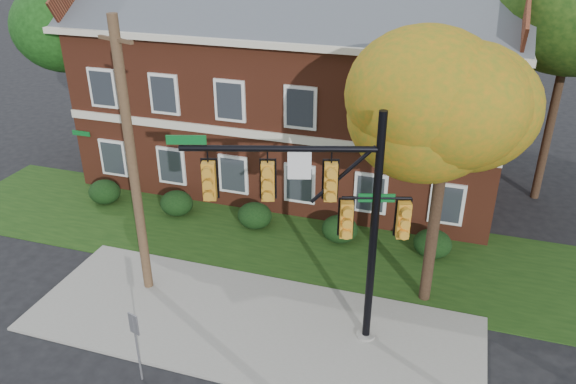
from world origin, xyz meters
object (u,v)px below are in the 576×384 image
(hedge_right, at_px, (340,229))
(sign_post, at_px, (136,336))
(tree_left_rear, at_px, (86,27))
(utility_pole, at_px, (132,164))
(traffic_signal, at_px, (327,208))
(hedge_center, at_px, (255,216))
(hedge_far_right, at_px, (433,244))
(tree_near_right, at_px, (458,107))
(hedge_left, at_px, (177,203))
(hedge_far_left, at_px, (105,192))
(apartment_building, at_px, (294,74))

(hedge_right, height_order, sign_post, sign_post)
(tree_left_rear, height_order, utility_pole, utility_pole)
(hedge_right, height_order, traffic_signal, traffic_signal)
(hedge_center, relative_size, utility_pole, 0.15)
(tree_left_rear, bearing_deg, hedge_far_right, -13.89)
(hedge_right, xyz_separation_m, tree_near_right, (3.72, -2.83, 6.14))
(hedge_left, relative_size, tree_near_right, 0.16)
(hedge_far_right, height_order, utility_pole, utility_pole)
(traffic_signal, bearing_deg, tree_near_right, 26.22)
(hedge_right, bearing_deg, hedge_far_left, 180.00)
(sign_post, bearing_deg, hedge_far_left, 144.85)
(tree_left_rear, xyz_separation_m, sign_post, (9.71, -12.84, -5.17))
(hedge_right, bearing_deg, hedge_left, 180.00)
(apartment_building, height_order, tree_near_right, apartment_building)
(hedge_center, height_order, hedge_far_right, same)
(hedge_center, relative_size, tree_left_rear, 0.16)
(apartment_building, xyz_separation_m, traffic_signal, (4.29, -10.82, -0.56))
(hedge_left, height_order, tree_left_rear, tree_left_rear)
(apartment_building, distance_m, tree_left_rear, 9.94)
(tree_left_rear, bearing_deg, sign_post, -52.89)
(hedge_far_left, distance_m, hedge_far_right, 14.00)
(traffic_signal, bearing_deg, hedge_far_right, 47.30)
(traffic_signal, distance_m, sign_post, 6.07)
(tree_left_rear, xyz_separation_m, utility_pole, (7.73, -9.07, -2.10))
(hedge_far_right, relative_size, tree_near_right, 0.16)
(apartment_building, height_order, sign_post, apartment_building)
(hedge_left, height_order, tree_near_right, tree_near_right)
(hedge_center, xyz_separation_m, tree_near_right, (7.22, -2.83, 6.14))
(tree_near_right, relative_size, sign_post, 3.85)
(hedge_far_right, height_order, sign_post, sign_post)
(traffic_signal, xyz_separation_m, utility_pole, (-6.29, 0.64, 0.15))
(tree_near_right, height_order, sign_post, tree_near_right)
(hedge_far_left, distance_m, tree_left_rear, 7.90)
(hedge_far_left, relative_size, sign_post, 0.63)
(apartment_building, distance_m, hedge_left, 7.73)
(hedge_far_left, relative_size, hedge_left, 1.00)
(hedge_center, distance_m, sign_post, 8.76)
(hedge_left, bearing_deg, hedge_center, 0.00)
(utility_pole, bearing_deg, hedge_center, 86.78)
(hedge_far_left, distance_m, hedge_left, 3.50)
(hedge_far_left, relative_size, hedge_right, 1.00)
(hedge_far_right, distance_m, traffic_signal, 7.32)
(hedge_left, relative_size, hedge_far_right, 1.00)
(hedge_right, bearing_deg, tree_left_rear, 162.63)
(hedge_left, distance_m, utility_pole, 6.56)
(hedge_left, height_order, sign_post, sign_post)
(tree_left_rear, xyz_separation_m, traffic_signal, (14.02, -9.71, -2.25))
(hedge_far_left, height_order, traffic_signal, traffic_signal)
(hedge_far_right, height_order, tree_left_rear, tree_left_rear)
(tree_near_right, bearing_deg, tree_left_rear, 157.64)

